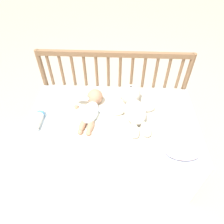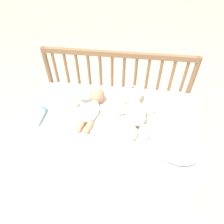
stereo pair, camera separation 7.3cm
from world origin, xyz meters
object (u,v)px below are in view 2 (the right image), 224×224
small_pillow (180,153)px  baby_bottle (40,115)px  teddy_bear (134,107)px  baby (93,106)px

small_pillow → baby_bottle: 0.92m
teddy_bear → small_pillow: teddy_bear is taller
teddy_bear → baby_bottle: teddy_bear is taller
baby_bottle → small_pillow: bearing=-12.1°
baby → baby_bottle: size_ratio=2.21×
teddy_bear → small_pillow: bearing=-48.9°
small_pillow → baby_bottle: (-0.90, 0.19, -0.00)m
small_pillow → baby_bottle: size_ratio=1.30×
small_pillow → baby_bottle: small_pillow is taller
baby_bottle → baby: bearing=18.2°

